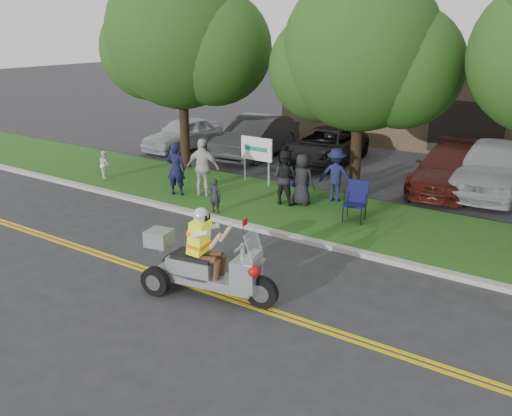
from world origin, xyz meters
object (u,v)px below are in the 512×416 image
Objects in this scene: spectator_adult_left at (176,169)px; parked_car_mid at (325,146)px; lawn_chair_b at (301,181)px; parked_car_right at (448,169)px; spectator_adult_right at (203,167)px; parked_car_far_right at (492,167)px; spectator_adult_mid at (284,177)px; parked_car_left at (256,137)px; lawn_chair_a at (356,198)px; trike_scooter at (205,266)px; parked_car_far_left at (183,134)px.

spectator_adult_left is 7.14m from parked_car_mid.
parked_car_right is (3.57, 3.90, 0.07)m from lawn_chair_b.
parked_car_right is (6.29, 5.49, -0.32)m from spectator_adult_right.
parked_car_far_right reaches higher than parked_car_mid.
spectator_adult_mid is at bearing -90.06° from lawn_chair_b.
parked_car_far_right is at bearing -6.04° from parked_car_left.
spectator_adult_mid is 6.02m from parked_car_right.
spectator_adult_right is at bearing -145.38° from parked_car_far_right.
parked_car_left is (-6.99, 5.29, 0.11)m from lawn_chair_a.
parked_car_right is (2.00, 10.70, 0.04)m from trike_scooter.
lawn_chair_a is at bearing -108.61° from parked_car_right.
spectator_adult_mid is (3.40, 1.15, -0.03)m from spectator_adult_left.
spectator_adult_mid is 2.72m from spectator_adult_right.
parked_car_left reaches higher than parked_car_right.
lawn_chair_b is 0.19× the size of parked_car_mid.
spectator_adult_mid is 9.20m from parked_car_far_left.
spectator_adult_right is 0.36× the size of parked_car_left.
parked_car_mid is at bearing 171.71° from parked_car_far_right.
parked_car_right is (5.21, -0.97, 0.01)m from parked_car_mid.
parked_car_far_right is at bearing -156.83° from spectator_adult_right.
trike_scooter is 1.77× the size of spectator_adult_mid.
trike_scooter reaches higher than spectator_adult_left.
trike_scooter is 3.09× the size of lawn_chair_b.
spectator_adult_left is at bearing 15.39° from spectator_adult_mid.
parked_car_far_right is (1.29, 0.40, 0.18)m from parked_car_right.
spectator_adult_mid is at bearing 179.22° from spectator_adult_left.
parked_car_far_left is at bearing -58.56° from spectator_adult_right.
spectator_adult_right is at bearing -41.55° from parked_car_far_left.
lawn_chair_b is at bearing 148.46° from lawn_chair_a.
parked_car_right is (7.08, 5.91, -0.25)m from spectator_adult_left.
lawn_chair_a is 7.09m from parked_car_mid.
trike_scooter is 12.72m from parked_car_left.
spectator_adult_left reaches higher than parked_car_far_right.
parked_car_far_right reaches higher than lawn_chair_a.
trike_scooter is at bearing -106.26° from lawn_chair_a.
lawn_chair_a is at bearing -118.64° from parked_car_far_right.
parked_car_far_left is 0.80× the size of parked_car_far_right.
trike_scooter is 14.24m from parked_car_far_left.
lawn_chair_a is 0.60× the size of spectator_adult_right.
lawn_chair_b is (-1.57, 6.81, -0.03)m from trike_scooter.
spectator_adult_right is 0.38× the size of parked_car_right.
lawn_chair_b is at bearing -48.84° from parked_car_left.
spectator_adult_mid is at bearing 95.59° from trike_scooter.
parked_car_far_right reaches higher than parked_car_far_left.
lawn_chair_a is (0.78, 5.81, 0.06)m from trike_scooter.
parked_car_left reaches higher than parked_car_mid.
parked_car_mid is at bearing 13.27° from parked_car_far_left.
parked_car_mid is at bearing 115.04° from lawn_chair_b.
spectator_adult_mid is at bearing -132.23° from parked_car_right.
trike_scooter is 1.72× the size of spectator_adult_left.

